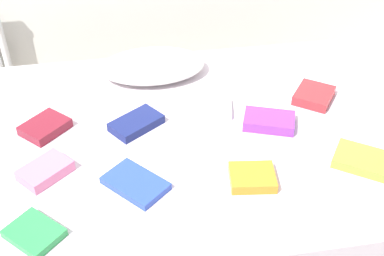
{
  "coord_description": "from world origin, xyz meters",
  "views": [
    {
      "loc": [
        -0.29,
        -1.71,
        1.86
      ],
      "look_at": [
        0.0,
        0.05,
        0.48
      ],
      "focal_mm": 45.61,
      "sensor_mm": 36.0,
      "label": 1
    }
  ],
  "objects": [
    {
      "name": "textbook_lime",
      "position": [
        0.66,
        -0.34,
        0.52
      ],
      "size": [
        0.29,
        0.27,
        0.04
      ],
      "primitive_type": "cube",
      "rotation": [
        0.0,
        0.0,
        -0.62
      ],
      "color": "#8CC638",
      "rests_on": "bed"
    },
    {
      "name": "textbook_navy",
      "position": [
        -0.25,
        0.07,
        0.52
      ],
      "size": [
        0.27,
        0.24,
        0.04
      ],
      "primitive_type": "cube",
      "rotation": [
        0.0,
        0.0,
        0.61
      ],
      "color": "navy",
      "rests_on": "bed"
    },
    {
      "name": "textbook_maroon",
      "position": [
        -0.66,
        0.11,
        0.52
      ],
      "size": [
        0.25,
        0.25,
        0.04
      ],
      "primitive_type": "cube",
      "rotation": [
        0.0,
        0.0,
        0.78
      ],
      "color": "maroon",
      "rests_on": "bed"
    },
    {
      "name": "bed",
      "position": [
        0.0,
        0.0,
        0.25
      ],
      "size": [
        2.0,
        1.5,
        0.5
      ],
      "color": "brown",
      "rests_on": "ground"
    },
    {
      "name": "textbook_red",
      "position": [
        0.62,
        0.15,
        0.52
      ],
      "size": [
        0.25,
        0.25,
        0.05
      ],
      "primitive_type": "cube",
      "rotation": [
        0.0,
        0.0,
        0.93
      ],
      "color": "red",
      "rests_on": "bed"
    },
    {
      "name": "textbook_purple",
      "position": [
        0.35,
        -0.01,
        0.52
      ],
      "size": [
        0.26,
        0.21,
        0.05
      ],
      "primitive_type": "cube",
      "rotation": [
        0.0,
        0.0,
        -0.35
      ],
      "color": "purple",
      "rests_on": "bed"
    },
    {
      "name": "ground_plane",
      "position": [
        0.0,
        0.0,
        0.0
      ],
      "size": [
        8.0,
        8.0,
        0.0
      ],
      "primitive_type": "plane",
      "color": "#9E998E"
    },
    {
      "name": "textbook_white",
      "position": [
        0.11,
        0.14,
        0.52
      ],
      "size": [
        0.21,
        0.18,
        0.03
      ],
      "primitive_type": "cube",
      "rotation": [
        0.0,
        0.0,
        -0.19
      ],
      "color": "white",
      "rests_on": "bed"
    },
    {
      "name": "textbook_orange",
      "position": [
        0.17,
        -0.36,
        0.52
      ],
      "size": [
        0.2,
        0.17,
        0.04
      ],
      "primitive_type": "cube",
      "rotation": [
        0.0,
        0.0,
        -0.13
      ],
      "color": "orange",
      "rests_on": "bed"
    },
    {
      "name": "pillow",
      "position": [
        -0.13,
        0.52,
        0.56
      ],
      "size": [
        0.55,
        0.35,
        0.11
      ],
      "primitive_type": "ellipsoid",
      "color": "white",
      "rests_on": "bed"
    },
    {
      "name": "textbook_pink",
      "position": [
        -0.64,
        -0.18,
        0.52
      ],
      "size": [
        0.24,
        0.23,
        0.05
      ],
      "primitive_type": "cube",
      "rotation": [
        0.0,
        0.0,
        0.72
      ],
      "color": "pink",
      "rests_on": "bed"
    },
    {
      "name": "textbook_blue",
      "position": [
        -0.29,
        -0.31,
        0.51
      ],
      "size": [
        0.28,
        0.29,
        0.03
      ],
      "primitive_type": "cube",
      "rotation": [
        0.0,
        0.0,
        -0.84
      ],
      "color": "#2847B7",
      "rests_on": "bed"
    },
    {
      "name": "textbook_green",
      "position": [
        -0.66,
        -0.5,
        0.51
      ],
      "size": [
        0.23,
        0.23,
        0.03
      ],
      "primitive_type": "cube",
      "rotation": [
        0.0,
        0.0,
        -0.78
      ],
      "color": "green",
      "rests_on": "bed"
    }
  ]
}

